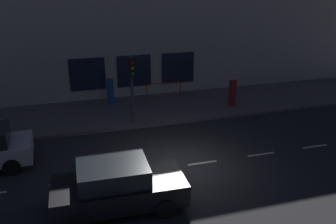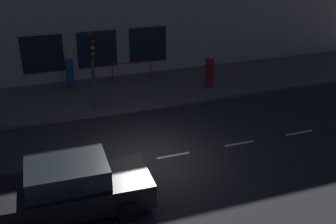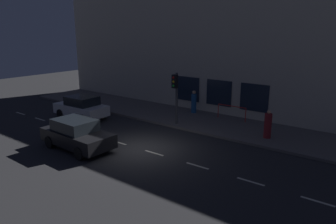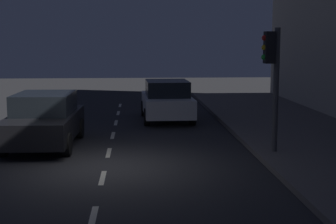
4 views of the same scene
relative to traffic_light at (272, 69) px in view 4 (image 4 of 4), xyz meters
The scene contains 5 objects.
ground_plane 5.09m from the traffic_light, 168.69° to the right, with size 60.00×60.00×0.00m, color #28282B.
lane_centre_line 5.35m from the traffic_light, 156.88° to the right, with size 0.12×27.20×0.01m.
traffic_light is the anchor object (origin of this frame).
parked_car_0 6.78m from the traffic_light, 164.60° to the left, with size 2.03×4.18×1.58m.
parked_car_1 7.04m from the traffic_light, 110.62° to the left, with size 2.01×3.97×1.58m.
Camera 4 is at (0.79, -12.22, 3.13)m, focal length 53.50 mm.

